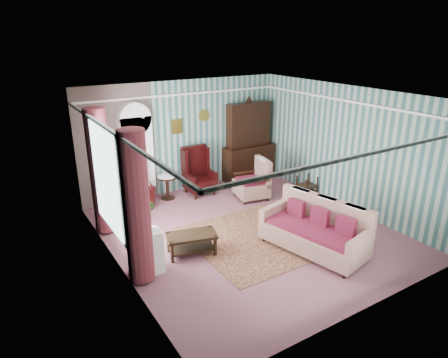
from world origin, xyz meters
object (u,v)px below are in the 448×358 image
seated_woman (135,185)px  sofa (314,228)px  wingback_right (199,171)px  coffee_table (192,244)px  bookcase (137,158)px  dresser_hutch (249,139)px  floral_armchair (251,182)px  nest_table (307,186)px  plant_stand (146,253)px  wingback_left (135,184)px  round_side_table (168,188)px

seated_woman → sofa: bearing=-59.1°
wingback_right → coffee_table: size_ratio=1.33×
bookcase → sofa: (1.97, -4.11, -0.62)m
bookcase → dresser_hutch: bearing=-2.1°
dresser_hutch → floral_armchair: bearing=-122.2°
nest_table → sofa: 2.86m
sofa → floral_armchair: sofa is taller
nest_table → plant_stand: plant_stand is taller
bookcase → wingback_right: size_ratio=1.79×
wingback_right → seated_woman: wingback_right is taller
plant_stand → nest_table: bearing=13.8°
wingback_right → dresser_hutch: bearing=8.8°
wingback_left → floral_armchair: bearing=-19.2°
round_side_table → floral_armchair: floral_armchair is taller
sofa → coffee_table: sofa is taller
bookcase → round_side_table: (0.65, -0.24, -0.82)m
bookcase → seated_woman: bookcase is taller
sofa → wingback_left: bearing=18.0°
plant_stand → wingback_left: bearing=73.8°
bookcase → round_side_table: bearing=-20.3°
dresser_hutch → nest_table: dresser_hutch is taller
bookcase → wingback_right: bookcase is taller
bookcase → nest_table: 4.37m
dresser_hutch → wingback_left: (-3.50, -0.27, -0.55)m
plant_stand → floral_armchair: floral_armchair is taller
seated_woman → dresser_hutch: bearing=4.4°
seated_woman → sofa: seated_woman is taller
round_side_table → floral_armchair: size_ratio=0.68×
wingback_right → sofa: 3.75m
wingback_left → wingback_right: bearing=0.0°
nest_table → plant_stand: (-4.87, -1.20, 0.13)m
seated_woman → round_side_table: size_ratio=1.97×
floral_armchair → coffee_table: 3.05m
dresser_hutch → floral_armchair: (-0.77, -1.22, -0.74)m
nest_table → floral_armchair: bearing=155.9°
bookcase → sofa: size_ratio=1.09×
plant_stand → dresser_hutch: bearing=35.1°
bookcase → seated_woman: size_ratio=1.90×
round_side_table → sofa: (1.32, -3.87, 0.20)m
nest_table → plant_stand: 5.02m
wingback_left → coffee_table: bearing=-86.2°
wingback_left → plant_stand: 2.87m
round_side_table → nest_table: 3.60m
plant_stand → sofa: sofa is taller
wingback_left → seated_woman: wingback_left is taller
plant_stand → sofa: size_ratio=0.39×
bookcase → coffee_table: bookcase is taller
bookcase → floral_armchair: bookcase is taller
floral_armchair → wingback_right: bearing=56.5°
round_side_table → coffee_table: 2.84m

